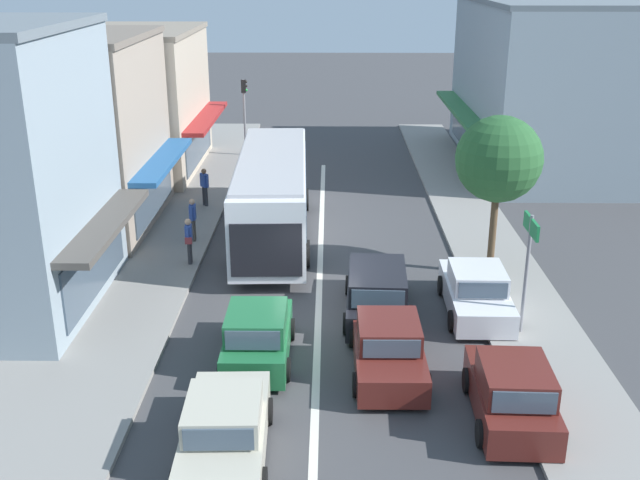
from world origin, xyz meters
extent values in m
plane|color=#3F3F42|center=(0.00, 0.00, 0.00)|extent=(140.00, 140.00, 0.00)
cube|color=silver|center=(0.00, 4.00, 0.00)|extent=(0.20, 28.00, 0.01)
cube|color=gray|center=(-6.80, 6.00, 0.07)|extent=(5.20, 44.00, 0.14)
cube|color=gray|center=(6.20, 6.00, 0.06)|extent=(2.80, 44.00, 0.12)
cube|color=#4C4742|center=(-6.34, 0.72, 2.70)|extent=(1.10, 6.63, 0.20)
cube|color=#425160|center=(-6.76, 0.72, 1.40)|extent=(0.06, 5.76, 1.80)
cube|color=gray|center=(-10.20, 8.33, 3.64)|extent=(7.00, 7.72, 7.28)
cube|color=#23568E|center=(-6.25, 8.33, 2.70)|extent=(1.10, 7.10, 0.20)
cube|color=#425160|center=(-6.67, 8.33, 1.40)|extent=(0.06, 6.17, 1.80)
cube|color=#6E6358|center=(-10.20, 8.33, 7.40)|extent=(7.16, 7.72, 0.24)
cube|color=#B2A38E|center=(-10.20, 16.91, 3.39)|extent=(7.74, 8.88, 6.77)
cube|color=maroon|center=(-5.88, 16.91, 2.70)|extent=(1.10, 8.17, 0.20)
cube|color=#425160|center=(-6.30, 16.91, 1.40)|extent=(0.06, 7.11, 1.80)
cube|color=gray|center=(-10.20, 16.91, 6.89)|extent=(7.90, 8.88, 0.24)
cube|color=#84939E|center=(11.50, 18.47, 4.05)|extent=(7.63, 13.81, 8.11)
cube|color=#2D703D|center=(7.23, 18.47, 2.70)|extent=(1.10, 12.70, 0.20)
cube|color=#425160|center=(7.65, 18.47, 1.40)|extent=(0.06, 11.05, 1.80)
cube|color=slate|center=(11.50, 18.47, 8.23)|extent=(7.79, 13.81, 0.24)
cube|color=silver|center=(-1.84, 7.00, 1.76)|extent=(2.88, 10.88, 2.70)
cube|color=#425160|center=(-1.84, 7.00, 2.16)|extent=(2.90, 10.45, 0.90)
cube|color=black|center=(-1.65, 1.57, 1.56)|extent=(2.25, 0.14, 1.76)
cube|color=#A8A8AC|center=(-1.84, 7.00, 3.17)|extent=(2.72, 10.01, 0.12)
cylinder|color=black|center=(-3.20, 10.30, 0.48)|extent=(0.29, 0.97, 0.96)
cylinder|color=black|center=(-0.70, 10.39, 0.48)|extent=(0.29, 0.97, 0.96)
cylinder|color=black|center=(-2.98, 3.99, 0.48)|extent=(0.29, 0.97, 0.96)
cylinder|color=black|center=(-0.48, 4.07, 0.48)|extent=(0.29, 0.97, 0.96)
cube|color=#B7B29E|center=(-1.88, -6.70, 0.51)|extent=(1.85, 4.25, 0.72)
cube|color=#B7B29E|center=(-1.88, -6.80, 1.17)|extent=(1.61, 1.85, 0.60)
cube|color=#425160|center=(-1.90, -5.88, 1.17)|extent=(1.44, 0.10, 0.51)
cube|color=#425160|center=(-1.85, -7.72, 1.17)|extent=(1.41, 0.10, 0.48)
cylinder|color=black|center=(-2.78, -5.47, 0.31)|extent=(0.20, 0.63, 0.62)
cylinder|color=black|center=(-1.06, -5.41, 0.31)|extent=(0.20, 0.63, 0.62)
cube|color=#1E6638|center=(-1.56, -2.43, 0.52)|extent=(1.66, 3.71, 0.76)
cube|color=#1E6638|center=(-1.56, -2.73, 1.22)|extent=(1.53, 1.91, 0.64)
cube|color=#425160|center=(-1.56, -1.76, 1.22)|extent=(1.40, 0.07, 0.54)
cube|color=#425160|center=(-1.56, -3.70, 1.22)|extent=(1.37, 0.07, 0.51)
cylinder|color=black|center=(-2.37, -1.31, 0.31)|extent=(0.18, 0.62, 0.62)
cylinder|color=black|center=(-0.73, -1.32, 0.31)|extent=(0.18, 0.62, 0.62)
cylinder|color=black|center=(-2.38, -3.53, 0.31)|extent=(0.18, 0.62, 0.62)
cylinder|color=black|center=(-0.74, -3.54, 0.31)|extent=(0.18, 0.62, 0.62)
cube|color=#561E19|center=(1.85, -2.97, 0.51)|extent=(1.74, 4.21, 0.72)
cube|color=#561E19|center=(1.85, -3.07, 1.17)|extent=(1.57, 1.81, 0.60)
cube|color=#425160|center=(1.84, -2.15, 1.17)|extent=(1.44, 0.07, 0.51)
cube|color=#425160|center=(1.85, -3.99, 1.17)|extent=(1.40, 0.07, 0.48)
cylinder|color=black|center=(0.98, -1.71, 0.31)|extent=(0.18, 0.62, 0.62)
cylinder|color=black|center=(2.70, -1.70, 0.31)|extent=(0.18, 0.62, 0.62)
cylinder|color=black|center=(0.99, -4.23, 0.31)|extent=(0.18, 0.62, 0.62)
cylinder|color=black|center=(2.71, -4.22, 0.31)|extent=(0.18, 0.62, 0.62)
cube|color=black|center=(1.76, 0.37, 0.52)|extent=(1.97, 4.58, 0.76)
cube|color=black|center=(1.74, 0.02, 1.24)|extent=(1.76, 2.67, 0.68)
cube|color=#425160|center=(1.80, 1.34, 1.24)|extent=(1.51, 0.13, 0.58)
cube|color=#425160|center=(1.68, -1.30, 1.24)|extent=(1.48, 0.13, 0.54)
cylinder|color=black|center=(0.94, 1.76, 0.31)|extent=(0.21, 0.63, 0.62)
cylinder|color=black|center=(2.70, 1.68, 0.31)|extent=(0.21, 0.63, 0.62)
cylinder|color=black|center=(0.81, -0.94, 0.31)|extent=(0.21, 0.63, 0.62)
cylinder|color=black|center=(2.57, -1.02, 0.31)|extent=(0.21, 0.63, 0.62)
cube|color=#561E19|center=(4.52, -5.13, 0.52)|extent=(1.77, 3.75, 0.76)
cube|color=#561E19|center=(4.51, -5.43, 1.22)|extent=(1.58, 1.95, 0.64)
cube|color=#425160|center=(4.55, -4.46, 1.22)|extent=(1.40, 0.11, 0.54)
cube|color=#425160|center=(4.48, -6.40, 1.22)|extent=(1.37, 0.11, 0.51)
cylinder|color=black|center=(3.74, -4.00, 0.31)|extent=(0.20, 0.63, 0.62)
cylinder|color=black|center=(5.38, -4.05, 0.31)|extent=(0.20, 0.63, 0.62)
cylinder|color=black|center=(3.67, -6.21, 0.31)|extent=(0.20, 0.63, 0.62)
cylinder|color=black|center=(5.30, -6.27, 0.31)|extent=(0.20, 0.63, 0.62)
cube|color=silver|center=(4.75, 0.52, 0.51)|extent=(1.79, 4.23, 0.72)
cube|color=silver|center=(4.75, 0.42, 1.17)|extent=(1.59, 1.83, 0.60)
cube|color=#425160|center=(4.76, 1.34, 1.17)|extent=(1.44, 0.08, 0.51)
cube|color=#425160|center=(4.73, -0.50, 1.17)|extent=(1.40, 0.08, 0.48)
cylinder|color=black|center=(3.91, 1.79, 0.31)|extent=(0.19, 0.62, 0.62)
cylinder|color=black|center=(5.63, 1.76, 0.31)|extent=(0.19, 0.62, 0.62)
cylinder|color=black|center=(3.87, -0.73, 0.31)|extent=(0.19, 0.62, 0.62)
cylinder|color=black|center=(5.59, -0.76, 0.31)|extent=(0.19, 0.62, 0.62)
cylinder|color=gray|center=(-4.24, 19.65, 2.10)|extent=(0.12, 0.12, 4.20)
cube|color=black|center=(-4.24, 19.65, 3.85)|extent=(0.24, 0.24, 0.68)
sphere|color=black|center=(-4.10, 19.65, 4.08)|extent=(0.13, 0.13, 0.13)
sphere|color=black|center=(-4.10, 19.65, 3.86)|extent=(0.13, 0.13, 0.13)
sphere|color=green|center=(-4.10, 19.65, 3.64)|extent=(0.13, 0.13, 0.13)
cylinder|color=gray|center=(5.78, -0.97, 1.80)|extent=(0.10, 0.10, 3.60)
cube|color=#19753D|center=(5.78, -0.99, 3.30)|extent=(0.08, 1.40, 0.44)
cube|color=white|center=(5.83, -0.99, 3.30)|extent=(0.01, 1.10, 0.10)
cylinder|color=brown|center=(5.81, 3.56, 1.51)|extent=(0.24, 0.24, 3.02)
cylinder|color=brown|center=(5.81, 3.99, 3.61)|extent=(0.10, 0.94, 1.24)
cylinder|color=brown|center=(6.25, 3.56, 3.32)|extent=(0.95, 0.10, 0.69)
cylinder|color=brown|center=(5.81, 3.16, 3.36)|extent=(0.10, 0.87, 0.76)
cylinder|color=brown|center=(5.47, 3.56, 3.44)|extent=(0.75, 0.10, 0.91)
sphere|color=#26562B|center=(5.81, 3.56, 4.01)|extent=(2.83, 2.83, 2.83)
cylinder|color=#333338|center=(-4.53, 4.08, 0.56)|extent=(0.14, 0.14, 0.84)
cylinder|color=#333338|center=(-4.51, 3.90, 0.56)|extent=(0.14, 0.14, 0.84)
cube|color=#3351A8|center=(-4.52, 3.99, 1.26)|extent=(0.24, 0.37, 0.56)
sphere|color=tan|center=(-4.52, 3.99, 1.66)|extent=(0.22, 0.22, 0.22)
cylinder|color=#3351A8|center=(-4.54, 4.23, 1.26)|extent=(0.09, 0.09, 0.54)
cylinder|color=#3351A8|center=(-4.50, 3.75, 1.26)|extent=(0.09, 0.09, 0.54)
cube|color=maroon|center=(-4.48, 3.69, 1.08)|extent=(0.25, 0.12, 0.22)
cylinder|color=#4C4742|center=(-4.78, 6.36, 0.56)|extent=(0.14, 0.14, 0.84)
cylinder|color=#4C4742|center=(-4.78, 6.18, 0.56)|extent=(0.14, 0.14, 0.84)
cube|color=#3351A8|center=(-4.78, 6.27, 1.26)|extent=(0.23, 0.37, 0.56)
sphere|color=tan|center=(-4.78, 6.27, 1.66)|extent=(0.22, 0.22, 0.22)
cylinder|color=#3351A8|center=(-4.79, 6.51, 1.26)|extent=(0.09, 0.09, 0.54)
cylinder|color=#3351A8|center=(-4.77, 6.03, 1.26)|extent=(0.09, 0.09, 0.54)
cylinder|color=#333338|center=(-5.08, 10.65, 0.56)|extent=(0.14, 0.14, 0.84)
cylinder|color=#333338|center=(-4.97, 10.51, 0.56)|extent=(0.14, 0.14, 0.84)
cube|color=#3351A8|center=(-5.02, 10.58, 1.26)|extent=(0.40, 0.42, 0.56)
sphere|color=brown|center=(-5.02, 10.58, 1.66)|extent=(0.22, 0.22, 0.22)
cylinder|color=#3351A8|center=(-5.18, 10.76, 1.26)|extent=(0.09, 0.09, 0.54)
cylinder|color=#3351A8|center=(-4.87, 10.40, 1.26)|extent=(0.09, 0.09, 0.54)
camera|label=1|loc=(0.32, -20.11, 9.98)|focal=42.00mm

